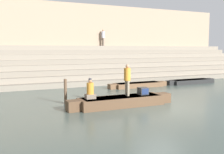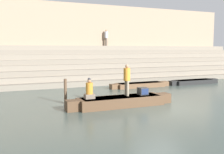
{
  "view_description": "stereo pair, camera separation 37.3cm",
  "coord_description": "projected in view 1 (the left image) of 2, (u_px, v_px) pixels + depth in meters",
  "views": [
    {
      "loc": [
        -7.69,
        -10.89,
        2.94
      ],
      "look_at": [
        -1.68,
        2.24,
        1.41
      ],
      "focal_mm": 42.0,
      "sensor_mm": 36.0,
      "label": 1
    },
    {
      "loc": [
        -7.35,
        -11.04,
        2.94
      ],
      "look_at": [
        -1.68,
        2.24,
        1.41
      ],
      "focal_mm": 42.0,
      "sensor_mm": 36.0,
      "label": 2
    }
  ],
  "objects": [
    {
      "name": "ghat_steps",
      "position": [
        84.0,
        69.0,
        24.21
      ],
      "size": [
        36.0,
        5.64,
        3.29
      ],
      "color": "gray",
      "rests_on": "ground"
    },
    {
      "name": "person_on_steps",
      "position": [
        103.0,
        37.0,
        26.46
      ],
      "size": [
        0.34,
        0.34,
        1.63
      ],
      "rotation": [
        0.0,
        0.0,
        1.39
      ],
      "color": "#756656",
      "rests_on": "ghat_steps"
    },
    {
      "name": "rowboat_main",
      "position": [
        122.0,
        101.0,
        13.55
      ],
      "size": [
        5.79,
        1.3,
        0.51
      ],
      "rotation": [
        0.0,
        0.0,
        -0.0
      ],
      "color": "brown",
      "rests_on": "ground"
    },
    {
      "name": "moored_boat_shore",
      "position": [
        138.0,
        85.0,
        20.42
      ],
      "size": [
        4.99,
        1.07,
        0.36
      ],
      "rotation": [
        0.0,
        0.0,
        0.01
      ],
      "color": "brown",
      "rests_on": "ground"
    },
    {
      "name": "ground_plane",
      "position": [
        160.0,
        107.0,
        13.34
      ],
      "size": [
        120.0,
        120.0,
        0.0
      ],
      "primitive_type": "plane",
      "color": "#47544C"
    },
    {
      "name": "person_rowing",
      "position": [
        90.0,
        91.0,
        12.88
      ],
      "size": [
        0.49,
        0.38,
        1.04
      ],
      "rotation": [
        0.0,
        0.0,
        -0.0
      ],
      "color": "#756656",
      "rests_on": "rowboat_main"
    },
    {
      "name": "tv_set",
      "position": [
        143.0,
        91.0,
        14.08
      ],
      "size": [
        0.49,
        0.46,
        0.39
      ],
      "rotation": [
        0.0,
        0.0,
        0.1
      ],
      "color": "#2D2D2D",
      "rests_on": "rowboat_main"
    },
    {
      "name": "back_wall",
      "position": [
        75.0,
        42.0,
        26.29
      ],
      "size": [
        34.2,
        1.28,
        7.43
      ],
      "color": "tan",
      "rests_on": "ground"
    },
    {
      "name": "moored_boat_distant",
      "position": [
        191.0,
        81.0,
        22.51
      ],
      "size": [
        4.86,
        1.07,
        0.36
      ],
      "rotation": [
        0.0,
        0.0,
        -0.02
      ],
      "color": "black",
      "rests_on": "ground"
    },
    {
      "name": "person_standing",
      "position": [
        127.0,
        78.0,
        13.7
      ],
      "size": [
        0.35,
        0.35,
        1.65
      ],
      "rotation": [
        0.0,
        0.0,
        -0.28
      ],
      "color": "gray",
      "rests_on": "rowboat_main"
    },
    {
      "name": "mooring_post",
      "position": [
        65.0,
        92.0,
        14.08
      ],
      "size": [
        0.16,
        0.16,
        1.36
      ],
      "primitive_type": "cylinder",
      "color": "brown",
      "rests_on": "ground"
    }
  ]
}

